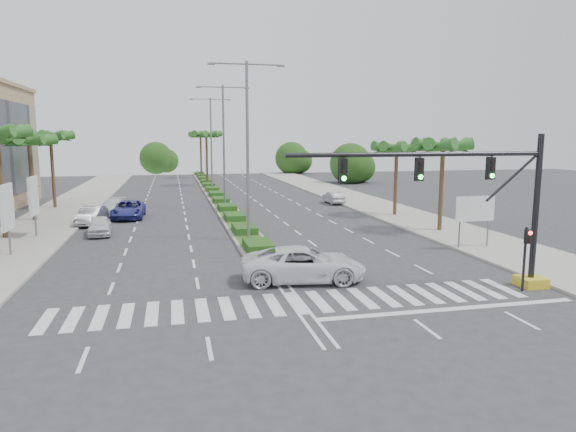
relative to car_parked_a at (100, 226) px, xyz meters
The scene contains 25 objects.
ground 21.03m from the car_parked_a, 60.66° to the right, with size 160.00×160.00×0.00m, color #333335.
footpath_right 25.56m from the car_parked_a, ahead, with size 6.00×120.00×0.15m, color gray.
footpath_left 5.22m from the car_parked_a, 161.09° to the left, with size 6.00×120.00×0.15m, color gray.
median 28.60m from the car_parked_a, 68.90° to the left, with size 2.20×75.00×0.20m, color gray.
median_grass 28.60m from the car_parked_a, 68.90° to the left, with size 1.80×75.00×0.04m, color #356021.
signal_gantry 26.95m from the car_parked_a, 43.12° to the right, with size 12.60×1.20×7.20m.
pedestrian_signal 28.27m from the car_parked_a, 42.27° to the right, with size 0.28×0.36×3.00m.
direction_sign 26.00m from the car_parked_a, 23.46° to the right, with size 2.70×0.11×3.40m.
billboard_near 7.93m from the car_parked_a, 123.63° to the right, with size 0.18×2.10×4.35m.
billboard_far 4.80m from the car_parked_a, behind, with size 0.18×2.10×4.35m.
palm_left_far 11.46m from the car_parked_a, 128.93° to the left, with size 4.57×4.68×7.35m.
palm_left_end 17.97m from the car_parked_a, 111.59° to the left, with size 4.57×4.68×7.75m.
palm_right_near 25.77m from the car_parked_a, ahead, with size 4.57×4.68×7.05m.
palm_right_far 25.61m from the car_parked_a, ahead, with size 4.57×4.68×6.75m.
palm_median_a 38.65m from the car_parked_a, 74.32° to the left, with size 4.57×4.68×8.05m.
palm_median_b 53.09m from the car_parked_a, 78.73° to the left, with size 4.57×4.68×8.05m.
streetlight_near 12.74m from the car_parked_a, 22.76° to the right, with size 5.10×0.25×12.00m.
streetlight_mid 16.73m from the car_parked_a, 48.60° to the left, with size 5.10×0.25×12.00m.
streetlight_far 30.16m from the car_parked_a, 69.60° to the left, with size 5.10×0.25×12.00m.
car_parked_a is the anchor object (origin of this frame).
car_parked_b 5.01m from the car_parked_a, 104.18° to the left, with size 1.58×4.53×1.49m, color #A7A6AB.
car_parked_c 7.86m from the car_parked_a, 79.38° to the left, with size 2.57×5.58×1.55m, color navy.
car_parked_d 10.58m from the car_parked_a, 91.05° to the left, with size 1.96×4.81×1.40m, color white.
car_crossing 18.91m from the car_parked_a, 52.74° to the right, with size 2.82×6.12×1.70m, color white.
car_right 25.81m from the car_parked_a, 31.13° to the left, with size 1.37×3.92×1.29m, color #A3A2A7.
Camera 1 is at (-5.03, -20.55, 7.02)m, focal length 32.00 mm.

